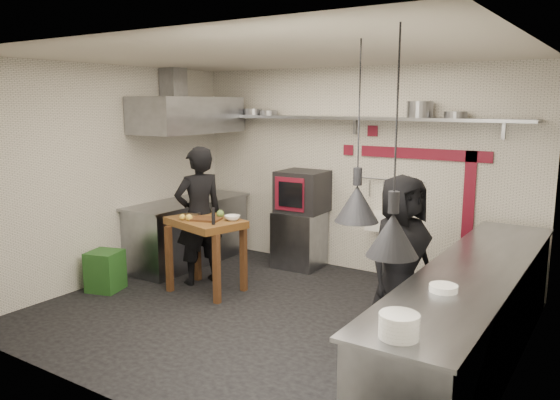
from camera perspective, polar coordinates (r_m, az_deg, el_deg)
The scene contains 47 objects.
floor at distance 6.15m, azimuth -1.09°, elevation -12.05°, with size 5.00×5.00×0.00m, color black.
ceiling at distance 5.71m, azimuth -1.18°, elevation 14.92°, with size 5.00×5.00×0.00m, color beige.
wall_back at distance 7.58m, azimuth 7.86°, elevation 3.07°, with size 5.00×0.04×2.80m, color silver.
wall_front at distance 4.24m, azimuth -17.37°, elevation -2.96°, with size 5.00×0.04×2.80m, color silver.
wall_left at distance 7.46m, azimuth -17.24°, elevation 2.59°, with size 0.04×4.20×2.80m, color silver.
wall_right at distance 4.85m, azimuth 24.11°, elevation -1.77°, with size 0.04×4.20×2.80m, color silver.
red_band_horiz at distance 7.18m, azimuth 14.73°, elevation 4.68°, with size 1.70×0.02×0.14m, color maroon.
red_band_vert at distance 7.07m, azimuth 19.16°, elevation 0.45°, with size 0.14×0.02×1.10m, color maroon.
red_tile_a at distance 7.41m, azimuth 9.66°, elevation 7.13°, with size 0.14×0.02×0.14m, color maroon.
red_tile_b at distance 7.57m, azimuth 7.16°, elevation 5.21°, with size 0.14×0.02×0.14m, color maroon.
back_shelf at distance 7.36m, azimuth 7.39°, elevation 8.49°, with size 4.60×0.34×0.04m, color slate.
shelf_bracket_left at distance 8.49m, azimuth -3.90°, elevation 8.10°, with size 0.04×0.06×0.24m, color slate.
shelf_bracket_mid at distance 7.50m, azimuth 7.88°, elevation 7.75°, with size 0.04×0.06×0.24m, color slate.
shelf_bracket_right at distance 6.90m, azimuth 22.37°, elevation 6.88°, with size 0.04×0.06×0.24m, color slate.
pan_far_left at distance 8.18m, azimuth -2.83°, elevation 9.19°, with size 0.27×0.27×0.09m, color slate.
pan_mid_left at distance 8.02m, azimuth -1.20°, elevation 9.10°, with size 0.27×0.27×0.07m, color slate.
stock_pot at distance 7.00m, azimuth 14.41°, elevation 9.16°, with size 0.32×0.32×0.20m, color slate.
pan_right at distance 6.87m, azimuth 17.89°, elevation 8.47°, with size 0.27×0.27×0.08m, color slate.
oven_stand at distance 7.80m, azimuth 2.04°, elevation -4.12°, with size 0.63×0.58×0.80m, color slate.
combi_oven at distance 7.68m, azimuth 2.41°, elevation 0.91°, with size 0.64×0.60×0.58m, color black.
oven_door at distance 7.43m, azimuth 1.01°, elevation 0.61°, with size 0.45×0.03×0.46m, color maroon.
oven_glass at distance 7.40m, azimuth 1.09°, elevation 0.56°, with size 0.36×0.02×0.34m, color black.
hand_sink at distance 7.30m, azimuth 11.03°, elevation -2.23°, with size 0.46×0.34×0.22m, color white.
sink_tap at distance 7.27m, azimuth 11.08°, elevation -0.85°, with size 0.03×0.03×0.14m, color slate.
sink_drain at distance 7.37m, azimuth 10.80°, elevation -5.63°, with size 0.06×0.06×0.66m, color slate.
utensil_rail at distance 7.34m, azimuth 11.59°, elevation 2.09°, with size 0.02×0.02×0.90m, color slate.
counter_right at distance 5.17m, azimuth 19.43°, elevation -11.71°, with size 0.70×3.80×0.90m, color slate.
counter_right_top at distance 5.02m, azimuth 19.75°, elevation -6.78°, with size 0.76×3.90×0.03m, color slate.
plate_stack at distance 3.43m, azimuth 12.33°, elevation -12.72°, with size 0.24×0.24×0.15m, color white.
small_bowl_right at distance 4.32m, azimuth 16.71°, elevation -8.81°, with size 0.21×0.21×0.05m, color white.
counter_left at distance 8.08m, azimuth -9.55°, elevation -3.38°, with size 0.70×1.90×0.90m, color slate.
counter_left_top at distance 7.99m, azimuth -9.65°, elevation -0.14°, with size 0.76×2.00×0.03m, color slate.
extractor_hood at distance 7.83m, azimuth -9.65°, elevation 8.75°, with size 0.78×1.60×0.50m, color slate.
hood_duct at distance 8.00m, azimuth -11.08°, elevation 11.60°, with size 0.28×0.28×0.50m, color slate.
green_bin at distance 7.21m, azimuth -17.80°, elevation -7.06°, with size 0.38×0.38×0.50m, color #22541D.
prep_table at distance 6.85m, azimuth -7.71°, elevation -5.74°, with size 0.92×0.64×0.92m, color brown, non-canonical shape.
cutting_board at distance 6.66m, azimuth -7.71°, elevation -2.00°, with size 0.34×0.24×0.03m, color #543119.
pepper_mill at distance 6.39m, azimuth -6.98°, elevation -1.69°, with size 0.04×0.04×0.20m, color black.
lemon_a at distance 6.70m, azimuth -10.17°, elevation -1.75°, with size 0.07×0.07×0.07m, color gold.
lemon_b at distance 6.66m, azimuth -9.48°, elevation -1.82°, with size 0.08×0.08×0.08m, color gold.
veg_ball at distance 6.76m, azimuth -6.26°, elevation -1.45°, with size 0.10×0.10×0.10m, color #577D34.
steel_tray at distance 7.00m, azimuth -8.97°, elevation -1.41°, with size 0.17×0.11×0.03m, color slate.
bowl at distance 6.62m, azimuth -5.00°, elevation -1.87°, with size 0.19×0.19×0.06m, color white.
heat_lamp_near at distance 4.28m, azimuth 8.23°, elevation 6.98°, with size 0.35×0.35×1.40m, color black, non-canonical shape.
heat_lamp_far at distance 3.46m, azimuth 12.02°, elevation 5.81°, with size 0.34×0.34×1.44m, color black, non-canonical shape.
chef_left at distance 7.08m, azimuth -8.47°, elevation -1.63°, with size 0.65×0.43×1.78m, color black.
chef_right at distance 5.53m, azimuth 12.52°, elevation -5.86°, with size 0.80×0.52×1.64m, color black.
Camera 1 is at (3.21, -4.70, 2.33)m, focal length 35.00 mm.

